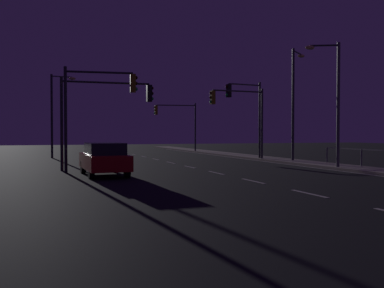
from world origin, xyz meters
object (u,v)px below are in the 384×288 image
Objects in this scene: traffic_light_mid_left at (246,105)px; traffic_light_overhead_east at (177,117)px; traffic_light_far_right at (239,108)px; car at (104,158)px; street_lamp_across_street at (295,94)px; street_lamp_median at (56,107)px; traffic_light_far_left at (97,99)px; street_lamp_mid_block at (333,92)px; traffic_light_near_left at (105,104)px.

traffic_light_overhead_east is (-0.97, 14.10, -0.40)m from traffic_light_mid_left.
car is at bearing -144.53° from traffic_light_far_right.
street_lamp_across_street is at bearing -37.05° from traffic_light_far_right.
traffic_light_far_right is 15.03m from street_lamp_median.
traffic_light_far_left is 1.05× the size of traffic_light_far_right.
traffic_light_far_right is 14.78m from traffic_light_overhead_east.
street_lamp_across_street is (2.23, -3.04, 0.63)m from traffic_light_mid_left.
street_lamp_median is at bearing 144.97° from street_lamp_across_street.
car is 3.58m from traffic_light_far_left.
traffic_light_far_right is 4.02m from street_lamp_across_street.
traffic_light_far_left is 0.78× the size of street_lamp_mid_block.
traffic_light_overhead_east is 17.46m from street_lamp_across_street.
traffic_light_overhead_east is 13.82m from street_lamp_median.
street_lamp_median is at bearing 95.51° from car.
car is at bearing -84.49° from street_lamp_median.
traffic_light_far_right is (10.82, 7.71, 2.99)m from car.
car is 0.66× the size of street_lamp_median.
street_lamp_mid_block is (12.60, -2.59, 0.51)m from traffic_light_far_left.
traffic_light_near_left is (-11.18, -5.04, -0.50)m from traffic_light_mid_left.
traffic_light_mid_left reaches higher than traffic_light_far_right.
traffic_light_far_left is 0.80× the size of street_lamp_median.
street_lamp_mid_block is (-1.39, -5.96, -0.44)m from street_lamp_across_street.
traffic_light_far_right is (10.87, 5.72, 0.01)m from traffic_light_far_left.
traffic_light_mid_left is at bearing 28.56° from traffic_light_far_left.
street_lamp_mid_block is at bearing -50.01° from street_lamp_median.
traffic_light_overhead_east reaches higher than car.
traffic_light_near_left is 0.66× the size of street_lamp_across_street.
traffic_light_overhead_east is at bearing 93.92° from traffic_light_mid_left.
car is 0.86× the size of traffic_light_far_right.
traffic_light_mid_left is at bearing 126.22° from street_lamp_across_street.
street_lamp_mid_block is (0.84, -9.00, 0.19)m from traffic_light_mid_left.
street_lamp_across_street is at bearing 76.87° from street_lamp_mid_block.
traffic_light_near_left is 0.75× the size of street_lamp_median.
traffic_light_overhead_east is (10.22, 19.13, 0.10)m from traffic_light_near_left.
traffic_light_far_right is 1.01× the size of traffic_light_near_left.
street_lamp_mid_block is at bearing -2.76° from car.
street_lamp_mid_block is at bearing -85.54° from traffic_light_overhead_east.
traffic_light_near_left is 13.04m from street_lamp_median.
traffic_light_far_left is at bearing -152.27° from traffic_light_far_right.
traffic_light_overhead_east is (10.74, 22.49, 2.90)m from car.
traffic_light_near_left is 21.69m from traffic_light_overhead_east.
street_lamp_median is (-12.30, -6.27, 0.39)m from traffic_light_overhead_east.
street_lamp_across_street reaches higher than traffic_light_far_right.
traffic_light_far_right is at bearing -89.70° from traffic_light_overhead_east.
street_lamp_median is at bearing -152.98° from traffic_light_overhead_east.
street_lamp_median is at bearing 99.22° from traffic_light_near_left.
traffic_light_mid_left is 0.85× the size of street_lamp_median.
traffic_light_far_right is 0.76× the size of street_lamp_median.
traffic_light_far_left is at bearing -151.44° from traffic_light_mid_left.
traffic_light_near_left is at bearing -118.10° from traffic_light_overhead_east.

